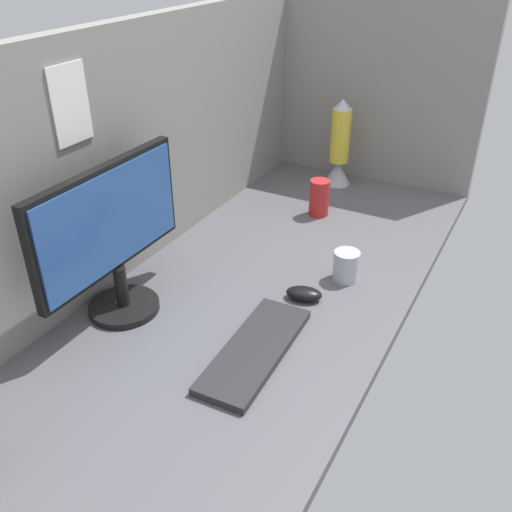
{
  "coord_description": "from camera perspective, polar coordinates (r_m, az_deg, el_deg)",
  "views": [
    {
      "loc": [
        -115.51,
        -61.5,
        85.85
      ],
      "look_at": [
        -11.49,
        0.0,
        14.0
      ],
      "focal_mm": 39.28,
      "sensor_mm": 36.0,
      "label": 1
    }
  ],
  "objects": [
    {
      "name": "cubicle_wall_back",
      "position": [
        1.61,
        -11.56,
        10.96
      ],
      "size": [
        180.0,
        5.5,
        66.0
      ],
      "color": "gray",
      "rests_on": "ground_plane"
    },
    {
      "name": "mug_steel",
      "position": [
        1.57,
        9.16,
        -0.98
      ],
      "size": [
        7.25,
        7.25,
        8.65
      ],
      "color": "#B2B2B7",
      "rests_on": "ground_plane"
    },
    {
      "name": "lava_lamp",
      "position": [
        2.14,
        8.48,
        10.68
      ],
      "size": [
        9.92,
        9.92,
        32.46
      ],
      "color": "#A5A5AD",
      "rests_on": "ground_plane"
    },
    {
      "name": "cubicle_wall_side",
      "position": [
        2.19,
        11.85,
        16.13
      ],
      "size": [
        5.0,
        80.0,
        66.0
      ],
      "primitive_type": "cube",
      "color": "gray",
      "rests_on": "ground_plane"
    },
    {
      "name": "mug_red_plastic",
      "position": [
        1.91,
        6.45,
        5.92
      ],
      "size": [
        6.67,
        6.67,
        12.44
      ],
      "color": "red",
      "rests_on": "ground_plane"
    },
    {
      "name": "monitor",
      "position": [
        1.38,
        -14.49,
        2.21
      ],
      "size": [
        47.52,
        18.0,
        39.08
      ],
      "color": "black",
      "rests_on": "ground_plane"
    },
    {
      "name": "keyboard",
      "position": [
        1.31,
        -0.08,
        -9.52
      ],
      "size": [
        37.52,
        14.56,
        2.0
      ],
      "primitive_type": "cube",
      "rotation": [
        0.0,
        0.0,
        0.04
      ],
      "color": "#262628",
      "rests_on": "ground_plane"
    },
    {
      "name": "mouse",
      "position": [
        1.49,
        4.91,
        -3.84
      ],
      "size": [
        7.79,
        10.68,
        3.4
      ],
      "primitive_type": "ellipsoid",
      "rotation": [
        0.0,
        0.0,
        0.25
      ],
      "color": "black",
      "rests_on": "ground_plane"
    },
    {
      "name": "ground_plane",
      "position": [
        1.57,
        0.46,
        -2.99
      ],
      "size": [
        180.0,
        80.0,
        3.0
      ],
      "primitive_type": "cube",
      "color": "#515156"
    }
  ]
}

